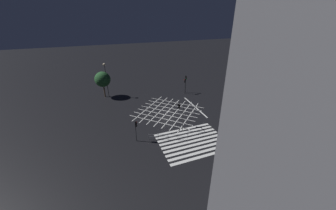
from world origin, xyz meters
TOP-DOWN VIEW (x-y plane):
  - ground_plane at (0.00, 0.00)m, footprint 200.00×200.00m
  - road_markings at (0.26, -6.68)m, footprint 15.44×22.25m
  - traffic_light_se_cross at (7.59, -8.07)m, footprint 0.36×0.39m
  - traffic_light_se_main at (7.17, -7.93)m, footprint 0.39×0.36m
  - traffic_light_sw_main at (-8.05, -7.46)m, footprint 0.39×0.36m
  - traffic_light_median_south at (-0.18, -6.49)m, footprint 0.36×1.91m
  - traffic_light_ne_main at (7.22, 7.39)m, footprint 0.39×0.36m
  - traffic_light_ne_cross at (7.78, 8.07)m, footprint 0.36×0.39m
  - street_lamp_east at (9.12, -7.46)m, footprint 0.59×0.59m
  - street_lamp_west at (-10.62, 12.43)m, footprint 0.60×0.60m
  - street_lamp_far at (16.47, -5.40)m, footprint 0.51×0.51m
  - street_tree_near at (-11.47, 12.51)m, footprint 3.56×3.56m
  - pedestrian_railing at (-3.39, -8.91)m, footprint 5.90×2.28m

SIDE VIEW (x-z plane):
  - ground_plane at x=0.00m, z-range 0.00..0.00m
  - road_markings at x=0.26m, z-range 0.00..0.01m
  - pedestrian_railing at x=-3.39m, z-range 0.15..1.20m
  - traffic_light_se_cross at x=7.59m, z-range 0.70..3.94m
  - traffic_light_sw_main at x=-8.05m, z-range 0.78..4.39m
  - traffic_light_se_main at x=7.17m, z-range 0.81..4.58m
  - traffic_light_ne_main at x=7.22m, z-range 0.85..4.78m
  - traffic_light_ne_cross at x=7.78m, z-range 0.94..5.36m
  - traffic_light_median_south at x=-0.18m, z-range 1.03..5.62m
  - street_tree_near at x=-11.47m, z-range 1.29..7.46m
  - street_lamp_east at x=9.12m, z-range 2.06..10.06m
  - street_lamp_west at x=-10.62m, z-range 2.12..10.22m
  - street_lamp_far at x=16.47m, z-range 1.80..10.92m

